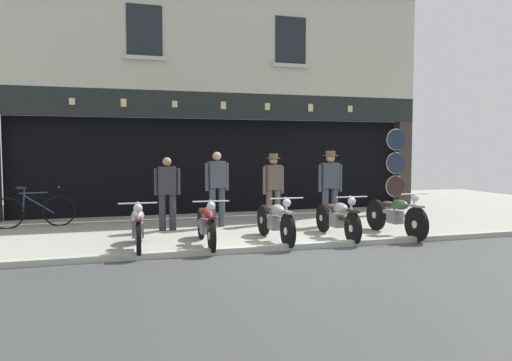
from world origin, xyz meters
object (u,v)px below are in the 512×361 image
object	(u,v)px
motorcycle_center_left	(206,223)
motorcycle_center	(275,220)
motorcycle_right	(395,215)
advert_board_far	(68,147)
motorcycle_center_right	(338,218)
shopkeeper_center	(217,185)
assistant_far_right	(330,184)
leaning_bicycle	(33,210)
tyre_sign_pole	(396,164)
salesman_left	(167,190)
salesman_right	(273,185)
advert_board_near	(109,144)
motorcycle_left	(138,226)

from	to	relation	value
motorcycle_center_left	motorcycle_center	distance (m)	1.33
motorcycle_center_left	motorcycle_right	size ratio (longest dim) A/B	1.00
advert_board_far	motorcycle_center_right	bearing A→B (deg)	-40.38
shopkeeper_center	motorcycle_right	bearing A→B (deg)	139.71
assistant_far_right	advert_board_far	size ratio (longest dim) A/B	1.65
motorcycle_center_right	leaning_bicycle	world-z (taller)	leaning_bicycle
assistant_far_right	tyre_sign_pole	distance (m)	3.22
motorcycle_center_left	motorcycle_center_right	distance (m)	2.64
salesman_left	assistant_far_right	bearing A→B (deg)	179.20
motorcycle_center_right	tyre_sign_pole	bearing A→B (deg)	-134.96
motorcycle_center	assistant_far_right	distance (m)	2.44
shopkeeper_center	salesman_right	bearing A→B (deg)	177.21
advert_board_far	leaning_bicycle	xyz separation A→B (m)	(-0.65, -1.37, -1.44)
motorcycle_center	shopkeeper_center	xyz separation A→B (m)	(-0.69, 2.07, 0.53)
salesman_left	shopkeeper_center	world-z (taller)	shopkeeper_center
motorcycle_center_right	motorcycle_right	distance (m)	1.26
advert_board_near	assistant_far_right	bearing A→B (deg)	-32.09
motorcycle_center_right	advert_board_near	distance (m)	6.48
advert_board_near	advert_board_far	world-z (taller)	advert_board_near
motorcycle_center	motorcycle_right	bearing A→B (deg)	177.89
shopkeeper_center	leaning_bicycle	bearing A→B (deg)	-22.60
motorcycle_left	tyre_sign_pole	distance (m)	7.86
motorcycle_center	motorcycle_right	distance (m)	2.57
motorcycle_left	salesman_left	distance (m)	2.09
motorcycle_center_right	salesman_right	xyz separation A→B (m)	(-0.62, 2.17, 0.51)
advert_board_near	motorcycle_center	bearing A→B (deg)	-56.26
motorcycle_center	advert_board_near	world-z (taller)	advert_board_near
motorcycle_right	advert_board_far	bearing A→B (deg)	-37.14
assistant_far_right	tyre_sign_pole	bearing A→B (deg)	-142.46
salesman_left	leaning_bicycle	distance (m)	3.19
motorcycle_center_left	leaning_bicycle	distance (m)	4.63
leaning_bicycle	motorcycle_center_right	bearing A→B (deg)	55.15
motorcycle_center_left	leaning_bicycle	bearing A→B (deg)	-40.37
salesman_left	assistant_far_right	distance (m)	3.70
motorcycle_center_left	salesman_right	distance (m)	3.00
motorcycle_left	shopkeeper_center	xyz separation A→B (m)	(1.86, 2.08, 0.53)
salesman_left	motorcycle_center_left	bearing A→B (deg)	110.37
motorcycle_left	leaning_bicycle	bearing A→B (deg)	-54.49
motorcycle_center	motorcycle_center_right	world-z (taller)	motorcycle_center
motorcycle_center_left	salesman_left	distance (m)	2.01
motorcycle_right	advert_board_near	xyz separation A→B (m)	(-5.62, 4.64, 1.46)
motorcycle_right	tyre_sign_pole	size ratio (longest dim) A/B	0.88
shopkeeper_center	leaning_bicycle	distance (m)	4.20
motorcycle_right	leaning_bicycle	bearing A→B (deg)	-26.32
motorcycle_center_left	assistant_far_right	xyz separation A→B (m)	(3.18, 1.48, 0.55)
motorcycle_center_left	salesman_left	bearing A→B (deg)	-72.28
motorcycle_left	salesman_right	bearing A→B (deg)	-144.53
motorcycle_center_left	shopkeeper_center	size ratio (longest dim) A/B	1.20
advert_board_near	advert_board_far	size ratio (longest dim) A/B	0.98
motorcycle_center_left	leaning_bicycle	world-z (taller)	leaning_bicycle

